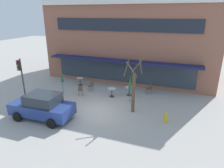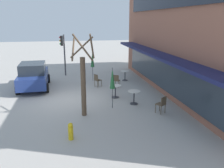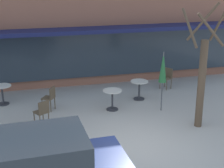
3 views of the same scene
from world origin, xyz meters
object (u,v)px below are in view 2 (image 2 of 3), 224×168
(cafe_table_streetside, at_px, (134,95))
(patio_umbrella_cream_folded, at_px, (92,60))
(parked_sedan, at_px, (33,76))
(fire_hydrant, at_px, (71,131))
(street_tree, at_px, (83,80))
(traffic_light_pole, at_px, (63,48))
(patio_umbrella_green_folded, at_px, (112,78))
(cafe_table_by_tree, at_px, (125,74))
(cafe_chair_2, at_px, (116,80))
(cafe_table_near_wall, at_px, (115,89))
(cafe_chair_0, at_px, (162,104))
(cafe_chair_1, at_px, (97,79))

(cafe_table_streetside, relative_size, patio_umbrella_cream_folded, 0.35)
(parked_sedan, height_order, fire_hydrant, parked_sedan)
(fire_hydrant, bearing_deg, street_tree, 163.25)
(street_tree, xyz_separation_m, traffic_light_pole, (-8.95, -0.97, 0.52))
(patio_umbrella_green_folded, bearing_deg, cafe_table_by_tree, 159.66)
(parked_sedan, distance_m, fire_hydrant, 8.16)
(patio_umbrella_green_folded, xyz_separation_m, parked_sedan, (-4.77, -4.55, -0.75))
(cafe_chair_2, bearing_deg, cafe_table_near_wall, -13.63)
(cafe_table_streetside, xyz_separation_m, street_tree, (1.08, -2.85, 1.26))
(patio_umbrella_cream_folded, bearing_deg, cafe_chair_0, 20.26)
(patio_umbrella_green_folded, bearing_deg, cafe_table_streetside, 107.50)
(fire_hydrant, bearing_deg, cafe_chair_0, 112.20)
(traffic_light_pole, bearing_deg, patio_umbrella_green_folded, 16.88)
(fire_hydrant, bearing_deg, traffic_light_pole, -178.71)
(cafe_table_streetside, relative_size, fire_hydrant, 1.08)
(street_tree, height_order, traffic_light_pole, street_tree)
(cafe_chair_0, distance_m, parked_sedan, 9.07)
(cafe_table_streetside, height_order, patio_umbrella_cream_folded, patio_umbrella_cream_folded)
(parked_sedan, xyz_separation_m, street_tree, (5.44, 3.00, 0.90))
(cafe_chair_1, bearing_deg, parked_sedan, -96.42)
(cafe_chair_1, xyz_separation_m, traffic_light_pole, (-3.99, -2.27, 1.77))
(cafe_table_streetside, distance_m, cafe_chair_2, 3.52)
(cafe_table_near_wall, height_order, traffic_light_pole, traffic_light_pole)
(cafe_table_near_wall, relative_size, cafe_table_by_tree, 1.00)
(patio_umbrella_cream_folded, distance_m, traffic_light_pole, 3.22)
(traffic_light_pole, bearing_deg, cafe_table_streetside, 25.87)
(patio_umbrella_green_folded, height_order, patio_umbrella_cream_folded, same)
(cafe_chair_1, distance_m, fire_hydrant, 7.61)
(street_tree, bearing_deg, cafe_chair_1, 165.32)
(cafe_chair_2, bearing_deg, fire_hydrant, -25.39)
(cafe_table_streetside, distance_m, cafe_chair_0, 1.88)
(fire_hydrant, bearing_deg, cafe_table_near_wall, 149.79)
(cafe_chair_2, bearing_deg, patio_umbrella_cream_folded, -145.27)
(cafe_table_streetside, distance_m, traffic_light_pole, 8.93)
(cafe_chair_1, xyz_separation_m, street_tree, (4.96, -1.30, 1.25))
(cafe_table_streetside, height_order, cafe_chair_2, cafe_chair_2)
(cafe_chair_1, xyz_separation_m, cafe_chair_2, (0.36, 1.29, 0.00))
(patio_umbrella_cream_folded, bearing_deg, patio_umbrella_green_folded, 3.52)
(patio_umbrella_green_folded, xyz_separation_m, cafe_chair_2, (-3.93, 1.05, -1.10))
(cafe_chair_0, distance_m, traffic_light_pole, 10.76)
(cafe_table_by_tree, distance_m, fire_hydrant, 9.71)
(cafe_table_near_wall, xyz_separation_m, parked_sedan, (-3.05, -5.06, 0.36))
(cafe_chair_0, xyz_separation_m, cafe_chair_2, (-5.12, -1.23, 0.00))
(cafe_table_near_wall, distance_m, fire_hydrant, 5.51)
(patio_umbrella_cream_folded, relative_size, parked_sedan, 0.52)
(cafe_table_streetside, bearing_deg, parked_sedan, -126.71)
(patio_umbrella_cream_folded, xyz_separation_m, cafe_chair_1, (1.68, 0.12, -1.10))
(street_tree, height_order, fire_hydrant, street_tree)
(cafe_table_streetside, relative_size, parked_sedan, 0.18)
(cafe_table_near_wall, distance_m, patio_umbrella_green_folded, 2.11)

